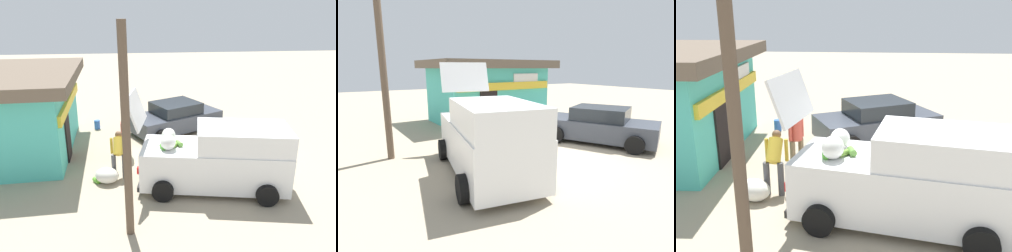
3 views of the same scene
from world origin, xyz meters
TOP-DOWN VIEW (x-y plane):
  - ground_plane at (0.00, 0.00)m, footprint 60.00×60.00m
  - storefront_bar at (0.62, 6.25)m, footprint 6.46×4.69m
  - delivery_van at (-2.95, -0.56)m, footprint 2.74×4.96m
  - parked_sedan at (2.23, 0.11)m, footprint 3.48×4.42m
  - vendor_standing at (-0.34, 2.32)m, footprint 0.50×0.47m
  - customer_bending at (-1.84, 2.53)m, footprint 0.67×0.57m
  - unloaded_banana_pile at (-2.28, 2.94)m, footprint 0.90×0.94m
  - paint_bucket at (2.89, 3.70)m, footprint 0.26×0.26m
  - utility_pole at (-4.95, 2.17)m, footprint 0.20×0.20m

SIDE VIEW (x-z plane):
  - ground_plane at x=0.00m, z-range 0.00..0.00m
  - paint_bucket at x=2.89m, z-range 0.00..0.41m
  - unloaded_banana_pile at x=-2.28m, z-range -0.02..0.49m
  - parked_sedan at x=2.23m, z-range -0.04..1.31m
  - customer_bending at x=-1.84m, z-range 0.15..1.62m
  - vendor_standing at x=-0.34m, z-range 0.12..1.78m
  - delivery_van at x=-2.95m, z-range -0.49..2.49m
  - storefront_bar at x=0.62m, z-range 0.07..3.24m
  - utility_pole at x=-4.95m, z-range 0.00..5.13m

